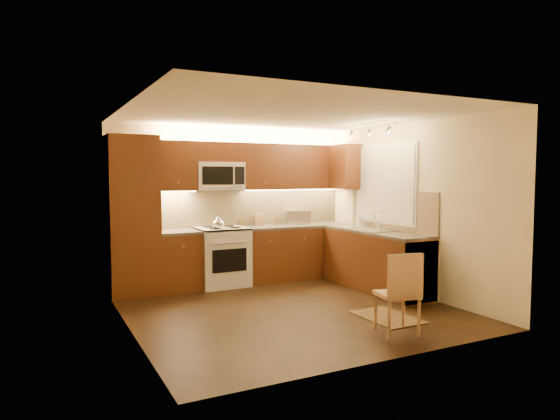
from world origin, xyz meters
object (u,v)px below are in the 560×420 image
knife_block (259,220)px  dining_chair (397,292)px  toaster_oven (298,217)px  soap_bottle (360,220)px  microwave (219,176)px  kettle (218,222)px  stove (222,257)px  sink (370,225)px

knife_block → dining_chair: 3.33m
toaster_oven → soap_bottle: 1.09m
microwave → knife_block: (0.73, 0.06, -0.72)m
kettle → knife_block: 0.93m
kettle → toaster_oven: toaster_oven is taller
toaster_oven → dining_chair: size_ratio=0.43×
stove → kettle: 0.60m
kettle → sink: bearing=-12.8°
dining_chair → kettle: bearing=122.3°
microwave → knife_block: microwave is taller
stove → toaster_oven: size_ratio=2.33×
kettle → stove: bearing=66.7°
soap_bottle → microwave: bearing=162.5°
knife_block → dining_chair: (0.17, -3.28, -0.54)m
microwave → kettle: microwave is taller
microwave → sink: microwave is taller
knife_block → soap_bottle: (1.40, -0.88, 0.01)m
stove → dining_chair: stove is taller
toaster_oven → dining_chair: bearing=-80.5°
sink → kettle: kettle is taller
microwave → toaster_oven: size_ratio=1.93×
sink → toaster_oven: toaster_oven is taller
sink → dining_chair: bearing=-119.4°
microwave → sink: size_ratio=0.88×
kettle → dining_chair: kettle is taller
toaster_oven → soap_bottle: toaster_oven is taller
stove → soap_bottle: 2.30m
microwave → sink: bearing=-32.2°
dining_chair → toaster_oven: bearing=93.3°
microwave → kettle: (-0.12, -0.31, -0.70)m
kettle → soap_bottle: (2.25, -0.50, -0.02)m
toaster_oven → soap_bottle: (0.68, -0.86, -0.02)m
soap_bottle → dining_chair: size_ratio=0.23×
microwave → dining_chair: size_ratio=0.84×
toaster_oven → soap_bottle: bearing=-32.4°
sink → soap_bottle: size_ratio=4.18×
microwave → kettle: size_ratio=3.67×
stove → soap_bottle: bearing=-17.8°
sink → kettle: bearing=156.0°
knife_block → microwave: bearing=-177.0°
sink → soap_bottle: soap_bottle is taller
sink → toaster_oven: size_ratio=2.18×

